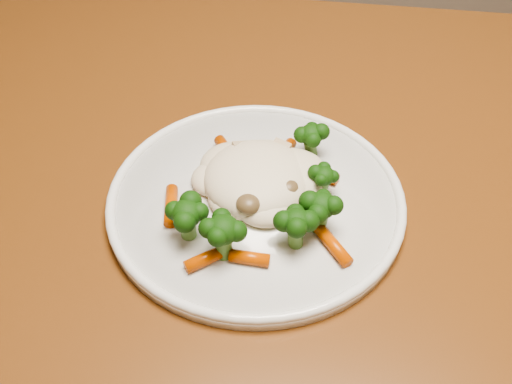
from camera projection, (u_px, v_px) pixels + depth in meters
dining_table at (186, 242)px, 0.74m from camera, size 1.22×0.83×0.75m
plate at (256, 202)px, 0.64m from camera, size 0.29×0.29×0.01m
meal at (261, 185)px, 0.61m from camera, size 0.18×0.19×0.05m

